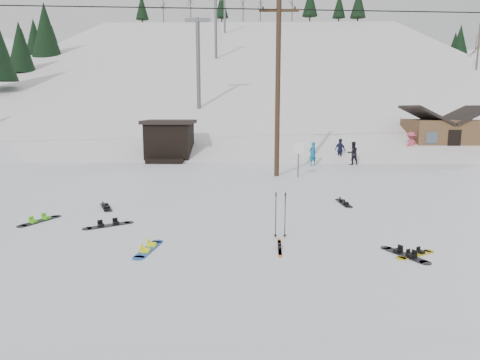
{
  "coord_description": "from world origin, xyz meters",
  "views": [
    {
      "loc": [
        0.59,
        -8.56,
        3.61
      ],
      "look_at": [
        0.28,
        4.41,
        1.4
      ],
      "focal_mm": 32.0,
      "sensor_mm": 36.0,
      "label": 1
    }
  ],
  "objects_px": {
    "utility_pole": "(278,86)",
    "cabin": "(442,136)",
    "hero_skis": "(280,247)",
    "hero_snowboard": "(148,249)"
  },
  "relations": [
    {
      "from": "cabin",
      "to": "hero_skis",
      "type": "xyz_separation_m",
      "value": [
        -13.63,
        -21.88,
        -1.46
      ]
    },
    {
      "from": "utility_pole",
      "to": "hero_skis",
      "type": "distance_m",
      "value": 12.78
    },
    {
      "from": "utility_pole",
      "to": "cabin",
      "type": "relative_size",
      "value": 1.67
    },
    {
      "from": "cabin",
      "to": "hero_snowboard",
      "type": "xyz_separation_m",
      "value": [
        -17.01,
        -22.11,
        -1.45
      ]
    },
    {
      "from": "hero_snowboard",
      "to": "utility_pole",
      "type": "bearing_deg",
      "value": -10.0
    },
    {
      "from": "utility_pole",
      "to": "hero_skis",
      "type": "height_order",
      "value": "utility_pole"
    },
    {
      "from": "utility_pole",
      "to": "cabin",
      "type": "distance_m",
      "value": 16.71
    },
    {
      "from": "hero_snowboard",
      "to": "hero_skis",
      "type": "xyz_separation_m",
      "value": [
        3.38,
        0.23,
        -0.01
      ]
    },
    {
      "from": "hero_skis",
      "to": "cabin",
      "type": "bearing_deg",
      "value": 60.7
    },
    {
      "from": "cabin",
      "to": "hero_snowboard",
      "type": "height_order",
      "value": "cabin"
    }
  ]
}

